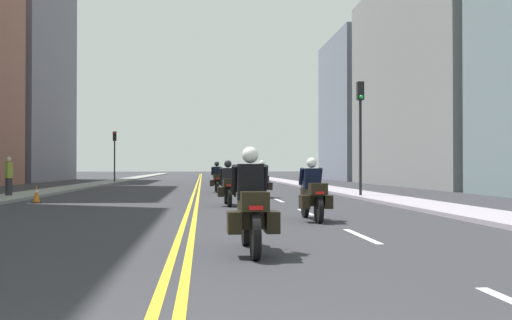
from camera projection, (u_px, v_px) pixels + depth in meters
ground_plane at (199, 182)px, 50.63m from camera, size 264.00×264.00×0.00m
sidewalk_left at (109, 182)px, 49.91m from camera, size 2.00×144.00×0.12m
sidewalk_right at (286, 182)px, 51.35m from camera, size 2.00×144.00×0.12m
centreline_yellow_inner at (197, 182)px, 50.62m from camera, size 0.12×132.00×0.01m
centreline_yellow_outer at (200, 182)px, 50.64m from camera, size 0.12×132.00×0.01m
lane_dashes_white at (258, 191)px, 32.02m from camera, size 0.14×56.40×0.01m
building_right_1 at (454, 79)px, 41.74m from camera, size 9.58×20.88×15.49m
building_left_2 at (20, 70)px, 55.57m from camera, size 7.14×17.02×21.50m
building_right_2 at (365, 109)px, 60.42m from camera, size 7.37×13.25×14.90m
motorcycle_0 at (251, 210)px, 8.89m from camera, size 0.77×2.23×1.65m
motorcycle_1 at (313, 195)px, 14.28m from camera, size 0.77×2.21×1.58m
motorcycle_2 at (228, 187)px, 19.93m from camera, size 0.77×2.22×1.58m
motorcycle_3 at (262, 182)px, 25.27m from camera, size 0.77×2.15×1.64m
motorcycle_4 at (217, 180)px, 30.54m from camera, size 0.77×2.18×1.64m
traffic_cone_1 at (36, 194)px, 21.46m from camera, size 0.30×0.30×0.68m
traffic_light_near at (360, 118)px, 25.03m from camera, size 0.28×0.38×5.06m
traffic_light_far at (115, 147)px, 49.17m from camera, size 0.28×0.38×4.39m
pedestrian_0 at (9, 177)px, 24.85m from camera, size 0.42×0.48×1.78m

